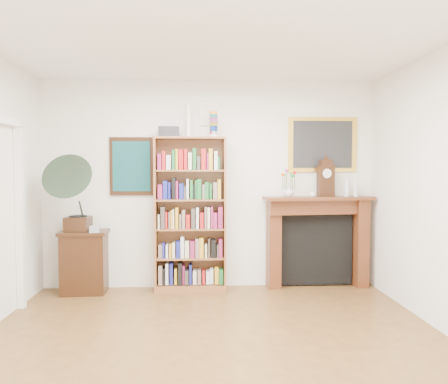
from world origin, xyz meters
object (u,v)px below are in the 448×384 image
(bookshelf, at_px, (190,205))
(bottle_right, at_px, (356,189))
(flower_vase, at_px, (289,191))
(teacup, at_px, (312,195))
(gramophone, at_px, (74,189))
(bottle_left, at_px, (347,188))
(cd_stack, at_px, (95,229))
(side_cabinet, at_px, (84,262))
(fireplace, at_px, (317,233))
(mantel_clock, at_px, (326,179))

(bookshelf, distance_m, bottle_right, 2.24)
(flower_vase, distance_m, teacup, 0.32)
(bookshelf, bearing_deg, gramophone, -172.14)
(teacup, height_order, bottle_left, bottle_left)
(cd_stack, bearing_deg, side_cabinet, 140.83)
(gramophone, height_order, cd_stack, gramophone)
(bookshelf, relative_size, cd_stack, 19.50)
(teacup, xyz_separation_m, bottle_right, (0.61, 0.05, 0.07))
(fireplace, height_order, gramophone, gramophone)
(gramophone, xyz_separation_m, mantel_clock, (3.28, 0.26, 0.12))
(mantel_clock, bearing_deg, flower_vase, 171.52)
(side_cabinet, xyz_separation_m, cd_stack, (0.17, -0.14, 0.45))
(fireplace, xyz_separation_m, gramophone, (-3.18, -0.28, 0.63))
(side_cabinet, height_order, gramophone, gramophone)
(gramophone, relative_size, bottle_left, 4.09)
(fireplace, distance_m, gramophone, 3.25)
(cd_stack, height_order, mantel_clock, mantel_clock)
(cd_stack, bearing_deg, bottle_left, 3.78)
(fireplace, height_order, mantel_clock, mantel_clock)
(flower_vase, bearing_deg, mantel_clock, 3.81)
(cd_stack, bearing_deg, mantel_clock, 4.58)
(bookshelf, relative_size, teacup, 29.98)
(flower_vase, bearing_deg, side_cabinet, -178.54)
(side_cabinet, relative_size, fireplace, 0.54)
(bookshelf, height_order, bottle_right, bookshelf)
(side_cabinet, bearing_deg, bottle_left, -1.28)
(bookshelf, xyz_separation_m, fireplace, (1.72, 0.08, -0.40))
(mantel_clock, bearing_deg, teacup, -169.26)
(fireplace, distance_m, mantel_clock, 0.75)
(side_cabinet, xyz_separation_m, bottle_left, (3.49, 0.08, 0.96))
(side_cabinet, xyz_separation_m, bottle_right, (3.61, 0.07, 0.94))
(teacup, bearing_deg, flower_vase, 170.47)
(bookshelf, bearing_deg, flower_vase, 0.80)
(gramophone, height_order, flower_vase, gramophone)
(flower_vase, bearing_deg, bottle_right, 0.02)
(mantel_clock, height_order, bottle_right, mantel_clock)
(flower_vase, relative_size, teacup, 1.81)
(flower_vase, height_order, teacup, flower_vase)
(side_cabinet, height_order, bottle_right, bottle_right)
(side_cabinet, height_order, teacup, teacup)
(gramophone, distance_m, flower_vase, 2.78)
(teacup, bearing_deg, mantel_clock, 23.03)
(side_cabinet, xyz_separation_m, flower_vase, (2.69, 0.07, 0.91))
(fireplace, xyz_separation_m, teacup, (-0.10, -0.11, 0.54))
(bookshelf, distance_m, flower_vase, 1.33)
(mantel_clock, xyz_separation_m, bottle_left, (0.28, -0.02, -0.12))
(bookshelf, xyz_separation_m, flower_vase, (1.31, 0.02, 0.18))
(fireplace, relative_size, flower_vase, 10.60)
(bottle_right, bearing_deg, flower_vase, -179.98)
(fireplace, height_order, bottle_left, bottle_left)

